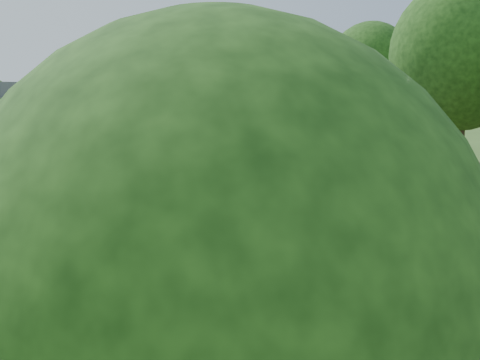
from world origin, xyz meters
name	(u,v)px	position (x,y,z in m)	size (l,w,h in m)	color
ground	(435,325)	(0.00, 0.00, 0.00)	(320.00, 320.00, 0.00)	#2D4C19
trackbed	(105,155)	(2.00, 60.00, 0.07)	(9.50, 170.00, 0.28)	#4C4944
platform	(132,226)	(-5.20, 16.00, 0.19)	(6.40, 68.00, 0.38)	gray
yellow_stripe	(183,218)	(-2.35, 16.00, 0.39)	(0.55, 68.00, 0.01)	gold
embankment	(166,139)	(10.35, 60.00, 1.95)	(10.64, 170.00, 11.70)	brown
signal_gantry	(116,119)	(2.47, 54.99, 4.82)	(8.40, 0.38, 6.20)	slate
trees_behind_platform	(1,142)	(-11.17, 20.67, 4.53)	(7.82, 53.32, 7.21)	#332316
train	(97,141)	(0.00, 54.22, 2.27)	(3.01, 100.04, 4.42)	black
lamppost_mid	(364,283)	(-3.98, -1.64, 2.40)	(0.45, 0.45, 4.52)	black
lamppost_far	(216,201)	(-3.29, 9.04, 2.55)	(0.48, 0.48, 4.86)	black
signal_platform	(301,176)	(-2.90, 2.97, 4.29)	(0.37, 0.30, 6.36)	slate
signal_farside	(282,147)	(6.20, 20.23, 3.68)	(0.32, 0.25, 5.83)	slate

